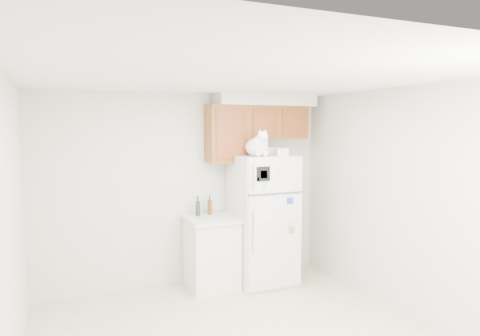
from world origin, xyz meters
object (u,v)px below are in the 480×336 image
refrigerator (263,219)px  bottle_amber (210,205)px  bottle_green (198,206)px  cat (258,146)px  storage_box_back (270,151)px  base_counter (212,252)px  storage_box_front (282,152)px

refrigerator → bottle_amber: (-0.65, 0.25, 0.20)m
bottle_amber → bottle_green: bearing=-174.0°
cat → bottle_green: size_ratio=1.91×
refrigerator → storage_box_back: (0.17, 0.13, 0.90)m
cat → bottle_green: 1.10m
refrigerator → base_counter: size_ratio=1.85×
refrigerator → cat: (-0.14, -0.15, 0.98)m
refrigerator → storage_box_back: bearing=36.3°
storage_box_front → storage_box_back: bearing=111.0°
base_counter → bottle_amber: (0.04, 0.18, 0.59)m
storage_box_back → bottle_green: size_ratio=0.70×
refrigerator → storage_box_front: size_ratio=11.33×
storage_box_front → bottle_green: bearing=173.1°
storage_box_back → cat: bearing=-158.2°
refrigerator → storage_box_front: (0.21, -0.12, 0.89)m
cat → bottle_amber: size_ratio=1.90×
cat → storage_box_front: (0.35, 0.02, -0.08)m
refrigerator → bottle_green: 0.88m
cat → bottle_amber: (-0.51, 0.40, -0.78)m
base_counter → storage_box_front: (0.90, -0.20, 1.28)m
refrigerator → base_counter: bearing=173.9°
base_counter → bottle_amber: size_ratio=3.56×
refrigerator → storage_box_back: size_ratio=9.44×
base_counter → bottle_green: size_ratio=3.57×
refrigerator → bottle_amber: bearing=158.9°
cat → bottle_amber: 1.01m
storage_box_back → bottle_green: 1.22m
cat → refrigerator: bearing=46.5°
bottle_green → bottle_amber: 0.17m
bottle_green → storage_box_back: bearing=-6.1°
bottle_green → bottle_amber: same height
refrigerator → storage_box_front: storage_box_front is taller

